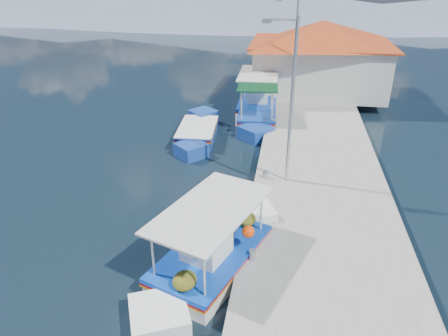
# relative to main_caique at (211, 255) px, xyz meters

# --- Properties ---
(ground) EXTENTS (160.00, 160.00, 0.00)m
(ground) POSITION_rel_main_caique_xyz_m (-2.61, 2.93, -0.44)
(ground) COLOR black
(ground) RESTS_ON ground
(quay) EXTENTS (5.00, 44.00, 0.50)m
(quay) POSITION_rel_main_caique_xyz_m (3.29, 8.93, -0.19)
(quay) COLOR #9E9C94
(quay) RESTS_ON ground
(bollards) EXTENTS (0.20, 17.20, 0.30)m
(bollards) POSITION_rel_main_caique_xyz_m (1.19, 8.18, 0.21)
(bollards) COLOR #A5A8AD
(bollards) RESTS_ON quay
(main_caique) EXTENTS (3.56, 6.52, 2.29)m
(main_caique) POSITION_rel_main_caique_xyz_m (0.00, 0.00, 0.00)
(main_caique) COLOR white
(main_caique) RESTS_ON ground
(caique_green_canopy) EXTENTS (2.30, 6.80, 2.55)m
(caique_green_canopy) POSITION_rel_main_caique_xyz_m (0.18, 12.58, -0.06)
(caique_green_canopy) COLOR #183E93
(caique_green_canopy) RESTS_ON ground
(caique_blue_hull) EXTENTS (2.04, 5.96, 1.06)m
(caique_blue_hull) POSITION_rel_main_caique_xyz_m (-2.55, 9.65, -0.15)
(caique_blue_hull) COLOR #183E93
(caique_blue_hull) RESTS_ON ground
(caique_far) EXTENTS (2.32, 7.41, 2.59)m
(caique_far) POSITION_rel_main_caique_xyz_m (0.03, 14.49, 0.04)
(caique_far) COLOR white
(caique_far) RESTS_ON ground
(harbor_building) EXTENTS (10.49, 10.49, 4.40)m
(harbor_building) POSITION_rel_main_caique_xyz_m (3.59, 17.93, 2.34)
(harbor_building) COLOR silver
(harbor_building) RESTS_ON quay
(lamp_post_near) EXTENTS (1.21, 0.14, 6.00)m
(lamp_post_near) POSITION_rel_main_caique_xyz_m (1.90, 4.93, 3.41)
(lamp_post_near) COLOR #A5A8AD
(lamp_post_near) RESTS_ON quay
(lamp_post_far) EXTENTS (1.21, 0.14, 6.00)m
(lamp_post_far) POSITION_rel_main_caique_xyz_m (1.90, 13.93, 3.41)
(lamp_post_far) COLOR #A5A8AD
(lamp_post_far) RESTS_ON quay
(mountain_ridge) EXTENTS (171.40, 96.00, 5.50)m
(mountain_ridge) POSITION_rel_main_caique_xyz_m (3.93, 58.93, 1.60)
(mountain_ridge) COLOR slate
(mountain_ridge) RESTS_ON ground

